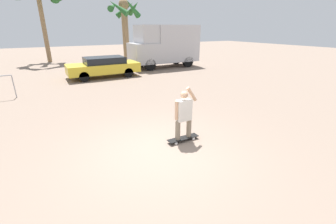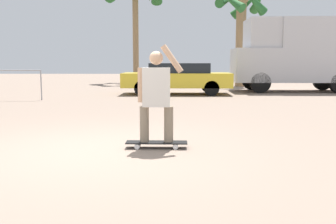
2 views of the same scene
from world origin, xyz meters
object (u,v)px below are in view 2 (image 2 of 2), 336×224
object	(u,v)px
person_skateboarder	(156,92)
parked_car_yellow	(177,77)
palm_tree_near_van	(242,14)
camper_van	(297,53)
skateboard	(157,143)

from	to	relation	value
person_skateboarder	parked_car_yellow	size ratio (longest dim) A/B	0.33
person_skateboarder	palm_tree_near_van	world-z (taller)	palm_tree_near_van
camper_van	palm_tree_near_van	distance (m)	4.90
person_skateboarder	camper_van	bearing A→B (deg)	63.73
parked_car_yellow	palm_tree_near_van	size ratio (longest dim) A/B	0.83
person_skateboarder	camper_van	distance (m)	13.12
person_skateboarder	parked_car_yellow	xyz separation A→B (m)	(0.32, 10.10, -0.16)
skateboard	camper_van	distance (m)	13.20
person_skateboarder	parked_car_yellow	bearing A→B (deg)	88.17
skateboard	camper_van	bearing A→B (deg)	63.73
parked_car_yellow	palm_tree_near_van	distance (m)	7.39
parked_car_yellow	palm_tree_near_van	bearing A→B (deg)	57.31
camper_van	palm_tree_near_van	size ratio (longest dim) A/B	1.03
skateboard	person_skateboarder	distance (m)	0.79
person_skateboarder	parked_car_yellow	distance (m)	10.11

